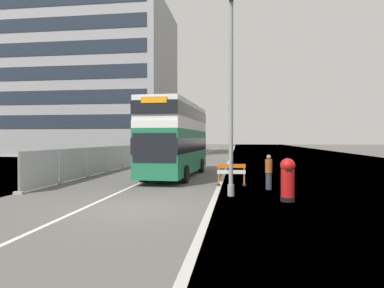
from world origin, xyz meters
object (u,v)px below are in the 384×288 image
roadworks_barrier (231,172)px  lamppost_foreground (231,102)px  red_pillar_postbox (288,178)px  car_oncoming_near (172,152)px  car_receding_mid (181,150)px  pedestrian_at_kerb (269,172)px  double_decker_bus (176,138)px

roadworks_barrier → lamppost_foreground: bearing=-89.3°
red_pillar_postbox → roadworks_barrier: size_ratio=1.13×
car_oncoming_near → roadworks_barrier: bearing=-70.2°
car_receding_mid → pedestrian_at_kerb: bearing=-72.2°
double_decker_bus → red_pillar_postbox: bearing=-53.8°
double_decker_bus → red_pillar_postbox: 10.26m
red_pillar_postbox → pedestrian_at_kerb: (-0.46, 3.08, -0.09)m
roadworks_barrier → double_decker_bus: bearing=133.2°
double_decker_bus → car_oncoming_near: bearing=102.3°
double_decker_bus → red_pillar_postbox: double_decker_bus is taller
double_decker_bus → roadworks_barrier: double_decker_bus is taller
roadworks_barrier → car_oncoming_near: size_ratio=0.36×
lamppost_foreground → car_oncoming_near: 24.61m
roadworks_barrier → pedestrian_at_kerb: 2.19m
car_oncoming_near → car_receding_mid: 7.49m
lamppost_foreground → pedestrian_at_kerb: bearing=49.9°
lamppost_foreground → red_pillar_postbox: lamppost_foreground is taller
lamppost_foreground → car_receding_mid: size_ratio=1.97×
double_decker_bus → lamppost_foreground: size_ratio=1.22×
roadworks_barrier → red_pillar_postbox: bearing=-61.7°
red_pillar_postbox → pedestrian_at_kerb: bearing=98.5°
double_decker_bus → car_receding_mid: 23.91m
roadworks_barrier → car_oncoming_near: bearing=109.8°
car_receding_mid → lamppost_foreground: bearing=-76.5°
car_oncoming_near → car_receding_mid: (-0.18, 7.49, 0.02)m
lamppost_foreground → roadworks_barrier: bearing=90.7°
double_decker_bus → car_oncoming_near: 16.54m
pedestrian_at_kerb → lamppost_foreground: bearing=-130.1°
pedestrian_at_kerb → roadworks_barrier: bearing=147.2°
lamppost_foreground → red_pillar_postbox: 3.97m
car_oncoming_near → red_pillar_postbox: bearing=-68.7°
double_decker_bus → car_receding_mid: bearing=98.9°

